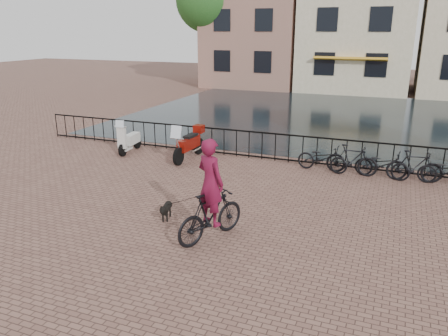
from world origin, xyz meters
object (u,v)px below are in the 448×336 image
at_px(cyclist, 211,196).
at_px(dog, 166,210).
at_px(motorcycle, 189,140).
at_px(scooter, 129,134).

relative_size(cyclist, dog, 3.72).
distance_m(cyclist, motorcycle, 6.48).
xyz_separation_m(motorcycle, scooter, (-2.56, 0.04, -0.02)).
height_order(dog, scooter, scooter).
distance_m(cyclist, scooter, 8.11).
height_order(motorcycle, scooter, motorcycle).
xyz_separation_m(dog, scooter, (-4.38, 5.03, 0.47)).
height_order(cyclist, dog, cyclist).
bearing_deg(cyclist, motorcycle, -35.30).
xyz_separation_m(cyclist, dog, (-1.47, 0.58, -0.81)).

